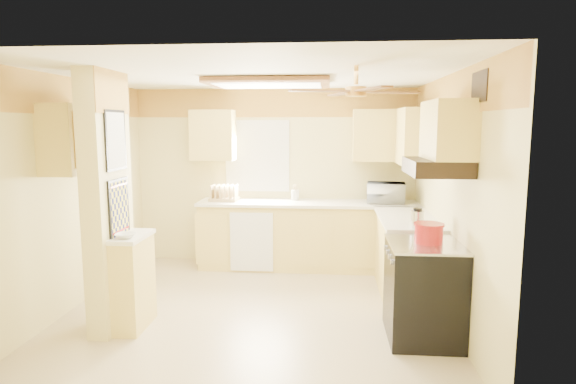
# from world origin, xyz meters

# --- Properties ---
(floor) EXTENTS (4.00, 4.00, 0.00)m
(floor) POSITION_xyz_m (0.00, 0.00, 0.00)
(floor) COLOR tan
(floor) RESTS_ON ground
(ceiling) EXTENTS (4.00, 4.00, 0.00)m
(ceiling) POSITION_xyz_m (0.00, 0.00, 2.50)
(ceiling) COLOR white
(ceiling) RESTS_ON wall_back
(wall_back) EXTENTS (4.00, 0.00, 4.00)m
(wall_back) POSITION_xyz_m (0.00, 1.90, 1.25)
(wall_back) COLOR #DBCD86
(wall_back) RESTS_ON floor
(wall_front) EXTENTS (4.00, 0.00, 4.00)m
(wall_front) POSITION_xyz_m (0.00, -1.90, 1.25)
(wall_front) COLOR #DBCD86
(wall_front) RESTS_ON floor
(wall_left) EXTENTS (0.00, 3.80, 3.80)m
(wall_left) POSITION_xyz_m (-2.00, 0.00, 1.25)
(wall_left) COLOR #DBCD86
(wall_left) RESTS_ON floor
(wall_right) EXTENTS (0.00, 3.80, 3.80)m
(wall_right) POSITION_xyz_m (2.00, 0.00, 1.25)
(wall_right) COLOR #DBCD86
(wall_right) RESTS_ON floor
(wallpaper_border) EXTENTS (4.00, 0.02, 0.40)m
(wallpaper_border) POSITION_xyz_m (0.00, 1.88, 2.30)
(wallpaper_border) COLOR #FFC84B
(wallpaper_border) RESTS_ON wall_back
(partition_column) EXTENTS (0.20, 0.70, 2.50)m
(partition_column) POSITION_xyz_m (-1.35, -0.55, 1.25)
(partition_column) COLOR #DBCD86
(partition_column) RESTS_ON floor
(partition_ledge) EXTENTS (0.25, 0.55, 0.90)m
(partition_ledge) POSITION_xyz_m (-1.13, -0.55, 0.45)
(partition_ledge) COLOR #DBBE63
(partition_ledge) RESTS_ON floor
(ledge_top) EXTENTS (0.28, 0.58, 0.04)m
(ledge_top) POSITION_xyz_m (-1.13, -0.55, 0.92)
(ledge_top) COLOR white
(ledge_top) RESTS_ON partition_ledge
(lower_cabinets_back) EXTENTS (3.00, 0.60, 0.90)m
(lower_cabinets_back) POSITION_xyz_m (0.50, 1.60, 0.45)
(lower_cabinets_back) COLOR #DBBE63
(lower_cabinets_back) RESTS_ON floor
(lower_cabinets_right) EXTENTS (0.60, 1.40, 0.90)m
(lower_cabinets_right) POSITION_xyz_m (1.70, 0.60, 0.45)
(lower_cabinets_right) COLOR #DBBE63
(lower_cabinets_right) RESTS_ON floor
(countertop_back) EXTENTS (3.04, 0.64, 0.04)m
(countertop_back) POSITION_xyz_m (0.50, 1.59, 0.92)
(countertop_back) COLOR white
(countertop_back) RESTS_ON lower_cabinets_back
(countertop_right) EXTENTS (0.64, 1.44, 0.04)m
(countertop_right) POSITION_xyz_m (1.69, 0.60, 0.92)
(countertop_right) COLOR white
(countertop_right) RESTS_ON lower_cabinets_right
(dishwasher_panel) EXTENTS (0.58, 0.02, 0.80)m
(dishwasher_panel) POSITION_xyz_m (-0.25, 1.29, 0.43)
(dishwasher_panel) COLOR white
(dishwasher_panel) RESTS_ON lower_cabinets_back
(window) EXTENTS (0.92, 0.02, 1.02)m
(window) POSITION_xyz_m (-0.25, 1.89, 1.55)
(window) COLOR white
(window) RESTS_ON wall_back
(upper_cab_back_left) EXTENTS (0.60, 0.35, 0.70)m
(upper_cab_back_left) POSITION_xyz_m (-0.85, 1.72, 1.85)
(upper_cab_back_left) COLOR #DBBE63
(upper_cab_back_left) RESTS_ON wall_back
(upper_cab_back_right) EXTENTS (0.90, 0.35, 0.70)m
(upper_cab_back_right) POSITION_xyz_m (1.55, 1.72, 1.85)
(upper_cab_back_right) COLOR #DBBE63
(upper_cab_back_right) RESTS_ON wall_back
(upper_cab_right) EXTENTS (0.35, 1.00, 0.70)m
(upper_cab_right) POSITION_xyz_m (1.82, 1.25, 1.85)
(upper_cab_right) COLOR #DBBE63
(upper_cab_right) RESTS_ON wall_right
(upper_cab_left_wall) EXTENTS (0.35, 0.75, 0.70)m
(upper_cab_left_wall) POSITION_xyz_m (-1.82, -0.25, 1.85)
(upper_cab_left_wall) COLOR #DBBE63
(upper_cab_left_wall) RESTS_ON wall_left
(upper_cab_over_stove) EXTENTS (0.35, 0.76, 0.52)m
(upper_cab_over_stove) POSITION_xyz_m (1.82, -0.55, 1.95)
(upper_cab_over_stove) COLOR #DBBE63
(upper_cab_over_stove) RESTS_ON wall_right
(stove) EXTENTS (0.68, 0.77, 0.92)m
(stove) POSITION_xyz_m (1.67, -0.55, 0.46)
(stove) COLOR black
(stove) RESTS_ON floor
(range_hood) EXTENTS (0.50, 0.76, 0.14)m
(range_hood) POSITION_xyz_m (1.74, -0.55, 1.62)
(range_hood) COLOR black
(range_hood) RESTS_ON upper_cab_over_stove
(poster_menu) EXTENTS (0.02, 0.42, 0.57)m
(poster_menu) POSITION_xyz_m (-1.24, -0.55, 1.85)
(poster_menu) COLOR black
(poster_menu) RESTS_ON partition_column
(poster_nashville) EXTENTS (0.02, 0.42, 0.57)m
(poster_nashville) POSITION_xyz_m (-1.24, -0.55, 1.20)
(poster_nashville) COLOR black
(poster_nashville) RESTS_ON partition_column
(ceiling_light_panel) EXTENTS (1.35, 0.95, 0.06)m
(ceiling_light_panel) POSITION_xyz_m (0.10, 0.50, 2.46)
(ceiling_light_panel) COLOR brown
(ceiling_light_panel) RESTS_ON ceiling
(ceiling_fan) EXTENTS (1.15, 1.15, 0.26)m
(ceiling_fan) POSITION_xyz_m (1.00, -0.70, 2.29)
(ceiling_fan) COLOR gold
(ceiling_fan) RESTS_ON ceiling
(vent_grate) EXTENTS (0.02, 0.40, 0.25)m
(vent_grate) POSITION_xyz_m (1.98, -0.90, 2.30)
(vent_grate) COLOR black
(vent_grate) RESTS_ON wall_right
(microwave) EXTENTS (0.53, 0.39, 0.28)m
(microwave) POSITION_xyz_m (1.55, 1.58, 1.08)
(microwave) COLOR white
(microwave) RESTS_ON countertop_back
(bowl) EXTENTS (0.18, 0.18, 0.05)m
(bowl) POSITION_xyz_m (-1.12, -0.69, 0.96)
(bowl) COLOR white
(bowl) RESTS_ON ledge_top
(dutch_oven) EXTENTS (0.28, 0.28, 0.18)m
(dutch_oven) POSITION_xyz_m (1.70, -0.54, 1.01)
(dutch_oven) COLOR #A21719
(dutch_oven) RESTS_ON stove
(kettle) EXTENTS (0.13, 0.13, 0.21)m
(kettle) POSITION_xyz_m (1.69, -0.01, 1.04)
(kettle) COLOR silver
(kettle) RESTS_ON countertop_right
(dish_rack) EXTENTS (0.40, 0.30, 0.22)m
(dish_rack) POSITION_xyz_m (-0.68, 1.60, 1.02)
(dish_rack) COLOR tan
(dish_rack) RESTS_ON countertop_back
(utensil_crock) EXTENTS (0.11, 0.11, 0.22)m
(utensil_crock) POSITION_xyz_m (0.31, 1.75, 1.01)
(utensil_crock) COLOR white
(utensil_crock) RESTS_ON countertop_back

